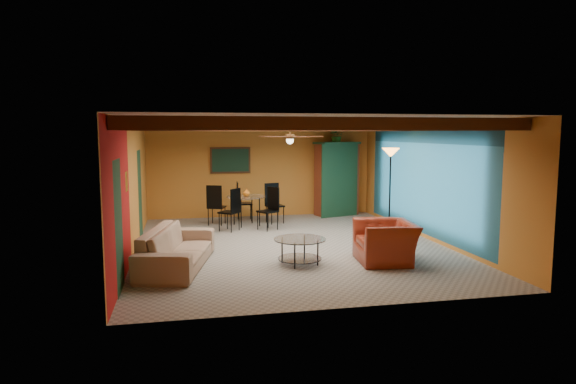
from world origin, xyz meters
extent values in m
cube|color=gray|center=(0.00, 0.00, 0.00)|extent=(6.50, 8.00, 0.01)
cube|color=silver|center=(0.00, 0.00, 2.70)|extent=(6.50, 8.00, 0.01)
cube|color=#BA722A|center=(0.00, 4.00, 1.35)|extent=(6.50, 0.02, 2.70)
cube|color=#A21312|center=(-3.25, 0.00, 1.35)|extent=(0.02, 8.00, 2.70)
cube|color=#2A6579|center=(3.25, 0.00, 1.35)|extent=(0.02, 8.00, 2.70)
imported|color=#94765F|center=(-2.38, -1.31, 0.36)|extent=(1.49, 2.62, 0.72)
imported|color=maroon|center=(1.49, -1.73, 0.38)|extent=(1.16, 1.29, 0.77)
cube|color=maroon|center=(2.20, 3.70, 1.05)|extent=(1.32, 0.92, 2.10)
cube|color=black|center=(-0.90, 3.96, 1.65)|extent=(1.05, 0.03, 0.65)
imported|color=#26661E|center=(2.20, 3.70, 2.36)|extent=(0.49, 0.43, 0.51)
imported|color=orange|center=(-0.62, 2.55, 1.18)|extent=(0.26, 0.26, 0.20)
camera|label=1|loc=(-2.25, -10.53, 2.46)|focal=31.49mm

